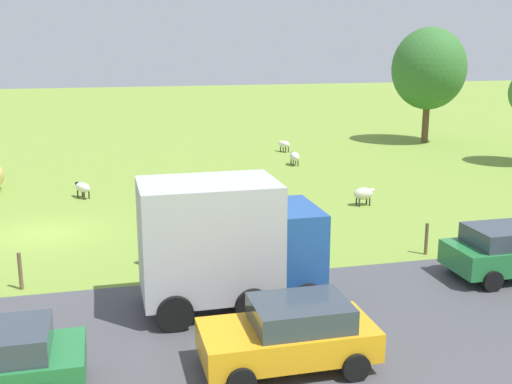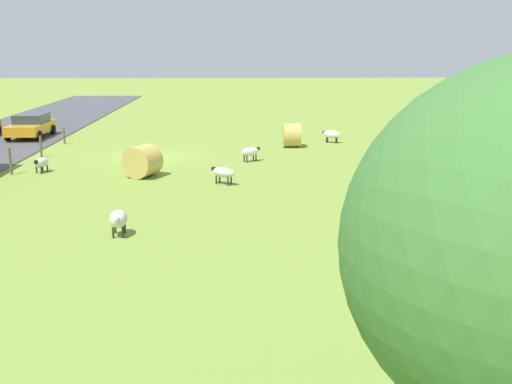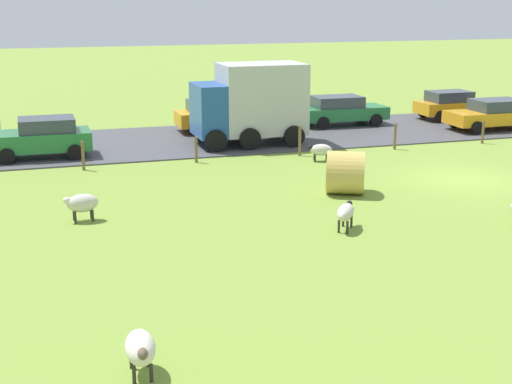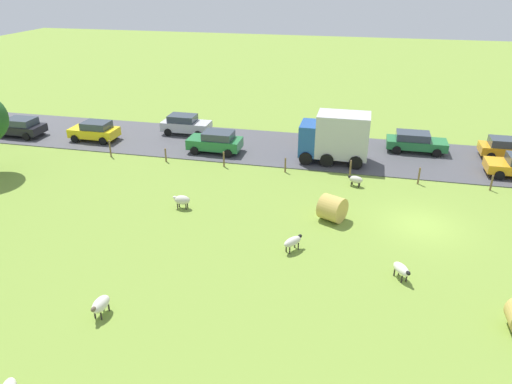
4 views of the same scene
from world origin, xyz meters
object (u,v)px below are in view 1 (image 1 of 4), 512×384
object	(u,v)px
sheep_6	(295,157)
car_4	(291,333)
sheep_0	(196,187)
car_0	(511,250)
tree_2	(429,69)
hay_bale_0	(170,205)
truck_0	(226,241)
sheep_3	(284,144)
sheep_2	(83,187)
sheep_1	(364,194)
sheep_7	(153,251)

from	to	relation	value
sheep_6	car_4	world-z (taller)	car_4
sheep_0	car_0	xyz separation A→B (m)	(12.72, 8.05, 0.38)
tree_2	car_4	size ratio (longest dim) A/B	2.09
hay_bale_0	truck_0	world-z (taller)	truck_0
sheep_3	car_4	distance (m)	29.02
sheep_2	car_0	world-z (taller)	car_0
sheep_1	tree_2	xyz separation A→B (m)	(-16.04, 11.72, 4.78)
sheep_1	car_0	xyz separation A→B (m)	(9.55, 0.87, 0.36)
sheep_1	sheep_7	distance (m)	11.44
truck_0	car_0	distance (m)	9.20
sheep_2	sheep_3	world-z (taller)	sheep_2
sheep_1	sheep_2	size ratio (longest dim) A/B	0.93
truck_0	car_4	xyz separation A→B (m)	(3.71, 0.75, -1.09)
sheep_2	sheep_6	xyz separation A→B (m)	(-5.40, 12.22, 0.01)
tree_2	sheep_1	bearing A→B (deg)	-36.15
tree_2	car_0	size ratio (longest dim) A/B	2.02
car_0	car_4	xyz separation A→B (m)	(3.83, -8.40, -0.04)
sheep_7	car_0	size ratio (longest dim) A/B	0.26
hay_bale_0	sheep_1	bearing A→B (deg)	93.74
sheep_3	sheep_6	distance (m)	4.70
truck_0	car_0	world-z (taller)	truck_0
sheep_3	truck_0	size ratio (longest dim) A/B	0.22
car_4	sheep_2	bearing A→B (deg)	-164.59
sheep_0	car_4	world-z (taller)	car_4
sheep_2	sheep_0	bearing A→B (deg)	76.20
sheep_7	truck_0	distance (m)	4.68
sheep_6	sheep_7	world-z (taller)	sheep_6
hay_bale_0	tree_2	world-z (taller)	tree_2
sheep_0	hay_bale_0	distance (m)	4.11
sheep_7	tree_2	world-z (taller)	tree_2
sheep_6	car_4	xyz separation A→B (m)	(23.25, -7.30, 0.34)
sheep_6	hay_bale_0	xyz separation A→B (m)	(10.45, -8.63, 0.20)
tree_2	car_0	world-z (taller)	tree_2
sheep_2	hay_bale_0	xyz separation A→B (m)	(5.05, 3.59, 0.21)
sheep_0	sheep_7	size ratio (longest dim) A/B	1.12
sheep_2	tree_2	xyz separation A→B (m)	(-11.57, 24.17, 4.81)
sheep_7	hay_bale_0	xyz separation A→B (m)	(-5.00, 1.13, 0.26)
sheep_7	tree_2	bearing A→B (deg)	134.88
sheep_6	sheep_7	bearing A→B (deg)	-32.29
tree_2	sheep_7	bearing A→B (deg)	-45.12
sheep_1	car_4	xyz separation A→B (m)	(13.38, -7.53, 0.32)
sheep_3	car_4	size ratio (longest dim) A/B	0.27
hay_bale_0	sheep_2	bearing A→B (deg)	-144.55
sheep_2	sheep_3	size ratio (longest dim) A/B	1.07
sheep_7	hay_bale_0	size ratio (longest dim) A/B	0.73
car_0	tree_2	bearing A→B (deg)	157.02
sheep_1	sheep_3	world-z (taller)	sheep_1
sheep_1	sheep_0	bearing A→B (deg)	-113.84
sheep_6	truck_0	xyz separation A→B (m)	(19.54, -8.05, 1.43)
sheep_2	sheep_6	bearing A→B (deg)	113.83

